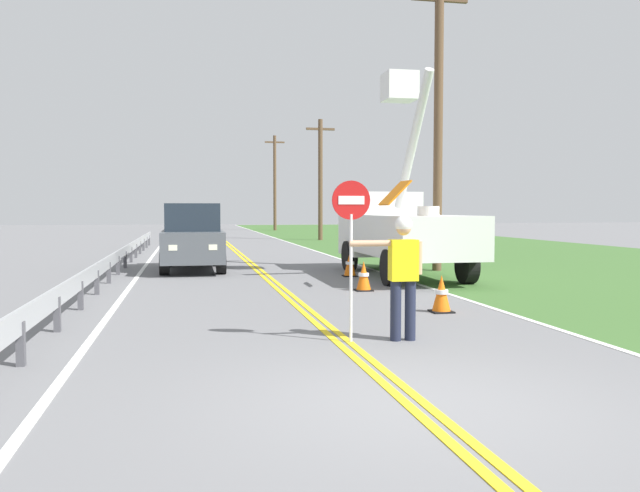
{
  "coord_description": "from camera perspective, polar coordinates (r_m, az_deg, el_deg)",
  "views": [
    {
      "loc": [
        -2.19,
        -6.06,
        1.92
      ],
      "look_at": [
        0.37,
        6.47,
        1.2
      ],
      "focal_mm": 36.64,
      "sensor_mm": 36.0,
      "label": 1
    }
  ],
  "objects": [
    {
      "name": "traffic_cone_lead",
      "position": [
        12.39,
        10.56,
        -4.18
      ],
      "size": [
        0.4,
        0.4,
        0.7
      ],
      "color": "orange",
      "rests_on": "ground"
    },
    {
      "name": "utility_pole_far",
      "position": [
        60.12,
        -3.97,
        5.67
      ],
      "size": [
        1.8,
        0.28,
        8.65
      ],
      "color": "brown",
      "rests_on": "ground"
    },
    {
      "name": "traffic_cone_tail",
      "position": [
        18.71,
        2.63,
        -1.64
      ],
      "size": [
        0.4,
        0.4,
        0.7
      ],
      "color": "orange",
      "rests_on": "ground"
    },
    {
      "name": "utility_pole_near",
      "position": [
        20.91,
        10.29,
        10.72
      ],
      "size": [
        1.8,
        0.28,
        8.97
      ],
      "color": "brown",
      "rests_on": "ground"
    },
    {
      "name": "grass_verge_right",
      "position": [
        29.54,
        16.33,
        -0.63
      ],
      "size": [
        16.0,
        110.0,
        0.01
      ],
      "primitive_type": "cube",
      "color": "#3D662D",
      "rests_on": "ground"
    },
    {
      "name": "utility_bucket_truck",
      "position": [
        19.18,
        6.86,
        1.72
      ],
      "size": [
        2.68,
        6.81,
        5.85
      ],
      "color": "silver",
      "rests_on": "ground"
    },
    {
      "name": "flagger_worker",
      "position": [
        9.58,
        7.22,
        -2.04
      ],
      "size": [
        1.09,
        0.25,
        1.83
      ],
      "color": "#1E2338",
      "rests_on": "ground"
    },
    {
      "name": "oncoming_suv_nearest",
      "position": [
        20.92,
        -11.08,
        0.8
      ],
      "size": [
        1.93,
        4.61,
        2.1
      ],
      "color": "#4C5156",
      "rests_on": "ground"
    },
    {
      "name": "centerline_yellow_left",
      "position": [
        26.22,
        -6.9,
        -1.0
      ],
      "size": [
        0.11,
        110.0,
        0.01
      ],
      "primitive_type": "cube",
      "color": "yellow",
      "rests_on": "ground"
    },
    {
      "name": "edge_line_left",
      "position": [
        26.17,
        -14.58,
        -1.09
      ],
      "size": [
        0.12,
        110.0,
        0.01
      ],
      "primitive_type": "cube",
      "color": "silver",
      "rests_on": "ground"
    },
    {
      "name": "utility_pole_mid",
      "position": [
        41.0,
        0.03,
        6.04
      ],
      "size": [
        1.8,
        0.28,
        7.53
      ],
      "color": "brown",
      "rests_on": "ground"
    },
    {
      "name": "ground_plane",
      "position": [
        6.72,
        8.2,
        -13.39
      ],
      "size": [
        160.0,
        160.0,
        0.0
      ],
      "primitive_type": "plane",
      "color": "slate"
    },
    {
      "name": "stop_sign_paddle",
      "position": [
        9.35,
        2.73,
        1.93
      ],
      "size": [
        0.56,
        0.04,
        2.33
      ],
      "color": "silver",
      "rests_on": "ground"
    },
    {
      "name": "edge_line_right",
      "position": [
        26.76,
        1.0,
        -0.89
      ],
      "size": [
        0.12,
        110.0,
        0.01
      ],
      "primitive_type": "cube",
      "color": "silver",
      "rests_on": "ground"
    },
    {
      "name": "centerline_yellow_right",
      "position": [
        26.23,
        -6.5,
        -0.99
      ],
      "size": [
        0.11,
        110.0,
        0.01
      ],
      "primitive_type": "cube",
      "color": "yellow",
      "rests_on": "ground"
    },
    {
      "name": "traffic_cone_mid",
      "position": [
        15.43,
        3.83,
        -2.68
      ],
      "size": [
        0.4,
        0.4,
        0.7
      ],
      "color": "orange",
      "rests_on": "ground"
    },
    {
      "name": "guardrail_left_shoulder",
      "position": [
        21.18,
        -16.94,
        -0.72
      ],
      "size": [
        0.1,
        32.0,
        0.71
      ],
      "color": "#9EA0A3",
      "rests_on": "ground"
    }
  ]
}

